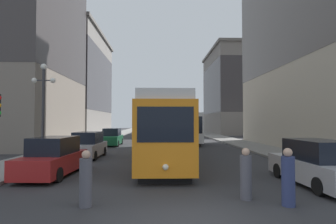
% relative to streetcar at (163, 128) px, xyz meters
% --- Properties ---
extents(ground_plane, '(200.00, 200.00, 0.00)m').
position_rel_streetcar_xyz_m(ground_plane, '(0.37, -11.03, -2.10)').
color(ground_plane, '#303033').
extents(sidewalk_left, '(3.46, 120.00, 0.15)m').
position_rel_streetcar_xyz_m(sidewalk_left, '(-8.31, 28.97, -2.03)').
color(sidewalk_left, gray).
rests_on(sidewalk_left, ground).
extents(sidewalk_right, '(3.46, 120.00, 0.15)m').
position_rel_streetcar_xyz_m(sidewalk_right, '(9.06, 28.97, -2.03)').
color(sidewalk_right, gray).
rests_on(sidewalk_right, ground).
extents(streetcar, '(2.70, 14.91, 3.89)m').
position_rel_streetcar_xyz_m(streetcar, '(0.00, 0.00, 0.00)').
color(streetcar, black).
rests_on(streetcar, ground).
extents(transit_bus, '(2.64, 11.56, 3.45)m').
position_rel_streetcar_xyz_m(transit_bus, '(2.90, 14.74, -0.15)').
color(transit_bus, black).
rests_on(transit_bus, ground).
extents(parked_car_left_near, '(2.06, 4.71, 1.82)m').
position_rel_streetcar_xyz_m(parked_car_left_near, '(-5.28, -4.80, -1.26)').
color(parked_car_left_near, black).
rests_on(parked_car_left_near, ground).
extents(parked_car_left_mid, '(1.98, 4.50, 1.82)m').
position_rel_streetcar_xyz_m(parked_car_left_mid, '(-5.28, 1.51, -1.26)').
color(parked_car_left_mid, black).
rests_on(parked_car_left_mid, ground).
extents(parked_car_right_far, '(1.98, 4.98, 1.82)m').
position_rel_streetcar_xyz_m(parked_car_right_far, '(6.03, -7.18, -1.26)').
color(parked_car_right_far, black).
rests_on(parked_car_right_far, ground).
extents(parked_car_left_far, '(1.91, 4.87, 1.82)m').
position_rel_streetcar_xyz_m(parked_car_left_far, '(-5.28, 11.53, -1.26)').
color(parked_car_left_far, black).
rests_on(parked_car_left_far, ground).
extents(pedestrian_crossing_near, '(0.38, 0.38, 1.69)m').
position_rel_streetcar_xyz_m(pedestrian_crossing_near, '(2.57, -9.05, -1.31)').
color(pedestrian_crossing_near, '#4C4C56').
rests_on(pedestrian_crossing_near, ground).
extents(pedestrian_crossing_far, '(0.38, 0.38, 1.69)m').
position_rel_streetcar_xyz_m(pedestrian_crossing_far, '(-2.50, -9.64, -1.31)').
color(pedestrian_crossing_far, '#4C4C56').
rests_on(pedestrian_crossing_far, ground).
extents(pedestrian_on_sidewalk, '(0.39, 0.39, 1.75)m').
position_rel_streetcar_xyz_m(pedestrian_on_sidewalk, '(3.63, -9.78, -1.29)').
color(pedestrian_on_sidewalk, navy).
rests_on(pedestrian_on_sidewalk, ground).
extents(lamp_post_left_near, '(1.41, 0.36, 5.86)m').
position_rel_streetcar_xyz_m(lamp_post_left_near, '(-7.18, -1.48, 1.87)').
color(lamp_post_left_near, '#333338').
rests_on(lamp_post_left_near, sidewalk_left).
extents(building_left_corner, '(13.24, 19.95, 17.54)m').
position_rel_streetcar_xyz_m(building_left_corner, '(-16.36, 29.13, 6.90)').
color(building_left_corner, gray).
rests_on(building_left_corner, ground).
extents(building_left_midblock, '(12.48, 15.41, 29.47)m').
position_rel_streetcar_xyz_m(building_left_midblock, '(-15.98, 11.20, 13.09)').
color(building_left_midblock, slate).
rests_on(building_left_midblock, ground).
extents(building_right_midblock, '(15.33, 19.11, 17.57)m').
position_rel_streetcar_xyz_m(building_right_midblock, '(18.15, 39.82, 6.92)').
color(building_right_midblock, slate).
rests_on(building_right_midblock, ground).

